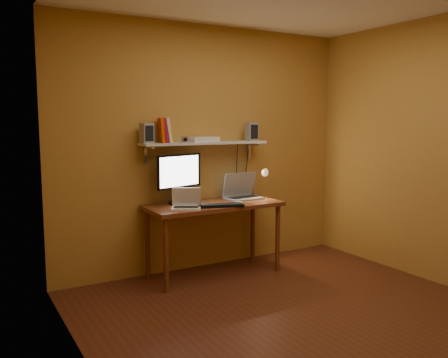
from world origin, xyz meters
TOP-DOWN VIEW (x-y plane):
  - room at (0.00, 0.00)m, footprint 3.44×3.24m
  - desk at (-0.09, 1.28)m, footprint 1.40×0.60m
  - wall_shelf at (-0.09, 1.47)m, footprint 1.40×0.25m
  - monitor at (-0.39, 1.45)m, footprint 0.55×0.30m
  - laptop at (0.32, 1.40)m, footprint 0.39×0.28m
  - netbook at (-0.46, 1.16)m, footprint 0.34×0.30m
  - keyboard at (-0.11, 1.09)m, footprint 0.48×0.29m
  - mouse at (0.11, 1.12)m, footprint 0.09×0.06m
  - desk_lamp at (0.57, 1.41)m, footprint 0.09×0.23m
  - speaker_left at (-0.73, 1.48)m, footprint 0.12×0.12m
  - speaker_right at (0.49, 1.46)m, footprint 0.11×0.11m
  - books at (-0.53, 1.49)m, footprint 0.16×0.18m
  - shelf_camera at (-0.36, 1.41)m, footprint 0.11×0.06m
  - router at (-0.12, 1.48)m, footprint 0.32×0.23m

SIDE VIEW (x-z plane):
  - desk at x=-0.09m, z-range 0.29..1.04m
  - keyboard at x=-0.11m, z-range 0.75..0.77m
  - mouse at x=0.11m, z-range 0.75..0.78m
  - netbook at x=-0.46m, z-range 0.70..0.91m
  - laptop at x=0.32m, z-range 0.68..0.96m
  - desk_lamp at x=0.57m, z-range 0.77..1.15m
  - monitor at x=-0.39m, z-range 0.78..1.29m
  - room at x=0.00m, z-range -0.02..2.62m
  - wall_shelf at x=-0.09m, z-range 1.26..1.46m
  - router at x=-0.12m, z-range 1.38..1.43m
  - shelf_camera at x=-0.36m, z-range 1.38..1.44m
  - speaker_left at x=-0.73m, z-range 1.38..1.57m
  - speaker_right at x=0.49m, z-range 1.38..1.57m
  - books at x=-0.53m, z-range 1.37..1.62m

